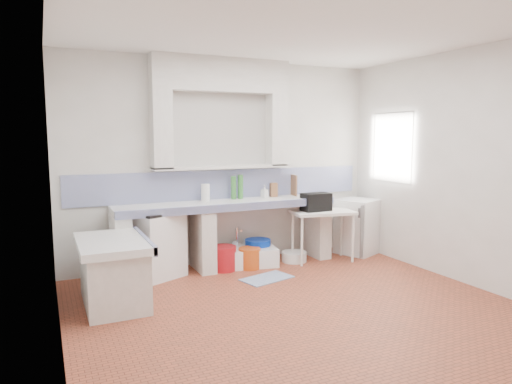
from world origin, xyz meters
name	(u,v)px	position (x,y,z in m)	size (l,w,h in m)	color
floor	(296,308)	(0.00, 0.00, 0.00)	(4.50, 4.50, 0.00)	#9A452C
ceiling	(300,29)	(0.00, 0.00, 2.80)	(4.50, 4.50, 0.00)	silver
wall_back	(226,163)	(0.00, 2.00, 1.40)	(4.50, 4.50, 0.00)	silver
wall_front	(462,198)	(0.00, -2.00, 1.40)	(4.50, 4.50, 0.00)	silver
wall_left	(54,183)	(-2.25, 0.00, 1.40)	(4.50, 4.50, 0.00)	silver
wall_right	(460,167)	(2.25, 0.00, 1.40)	(4.50, 4.50, 0.00)	silver
alcove_mass	(221,75)	(-0.10, 1.88, 2.58)	(1.90, 0.25, 0.45)	silver
window_frame	(402,148)	(2.42, 1.20, 1.60)	(0.35, 0.86, 1.06)	#3D2713
lace_valance	(395,121)	(2.28, 1.20, 1.98)	(0.01, 0.84, 0.24)	white
counter_slab	(227,204)	(-0.10, 1.70, 0.86)	(3.00, 0.60, 0.08)	white
counter_lip	(235,207)	(-0.10, 1.42, 0.86)	(3.00, 0.04, 0.10)	navy
counter_pier_left	(121,248)	(-1.50, 1.70, 0.41)	(0.20, 0.55, 0.82)	silver
counter_pier_mid	(203,240)	(-0.45, 1.70, 0.41)	(0.20, 0.55, 0.82)	silver
counter_pier_right	(316,228)	(1.30, 1.70, 0.41)	(0.20, 0.55, 0.82)	silver
peninsula_top	(113,243)	(-1.70, 0.90, 0.66)	(0.70, 1.10, 0.08)	white
peninsula_base	(114,276)	(-1.70, 0.90, 0.31)	(0.60, 1.00, 0.62)	silver
peninsula_lip	(144,240)	(-1.37, 0.90, 0.66)	(0.04, 1.10, 0.10)	navy
backsplash	(226,184)	(0.00, 1.99, 1.10)	(4.27, 0.03, 0.40)	navy
stove	(156,245)	(-1.08, 1.68, 0.40)	(0.57, 0.55, 0.81)	white
sink	(242,258)	(0.10, 1.67, 0.11)	(0.92, 0.50, 0.22)	white
side_table	(322,236)	(1.24, 1.42, 0.36)	(0.86, 0.48, 0.04)	white
fridge	(357,226)	(1.96, 1.57, 0.41)	(0.53, 0.53, 0.82)	white
bucket_red	(223,258)	(-0.21, 1.58, 0.16)	(0.34, 0.34, 0.32)	#AA131B
bucket_orange	(250,258)	(0.14, 1.51, 0.14)	(0.30, 0.30, 0.28)	#C94C14
bucket_blue	(258,251)	(0.35, 1.70, 0.17)	(0.36, 0.36, 0.33)	#0630AF
basin_white	(294,257)	(0.85, 1.55, 0.07)	(0.35, 0.35, 0.14)	white
water_bottle_a	(235,253)	(0.05, 1.81, 0.15)	(0.08, 0.08, 0.31)	silver
water_bottle_b	(246,250)	(0.24, 1.85, 0.16)	(0.08, 0.08, 0.32)	silver
black_bag	(316,202)	(1.15, 1.47, 0.84)	(0.40, 0.23, 0.25)	black
green_bottle_a	(234,188)	(0.05, 1.85, 1.06)	(0.07, 0.07, 0.32)	#367932
green_bottle_b	(240,187)	(0.16, 1.85, 1.07)	(0.07, 0.07, 0.33)	#367932
knife_block	(274,190)	(0.67, 1.85, 1.00)	(0.10, 0.08, 0.20)	#93643B
cutting_board	(294,185)	(1.00, 1.84, 1.05)	(0.02, 0.22, 0.30)	#93643B
paper_towel	(205,193)	(-0.36, 1.83, 1.02)	(0.12, 0.12, 0.23)	white
soap_bottle	(264,192)	(0.51, 1.81, 0.99)	(0.08, 0.08, 0.17)	white
rug	(267,278)	(0.15, 1.00, 0.01)	(0.63, 0.36, 0.01)	#37588F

